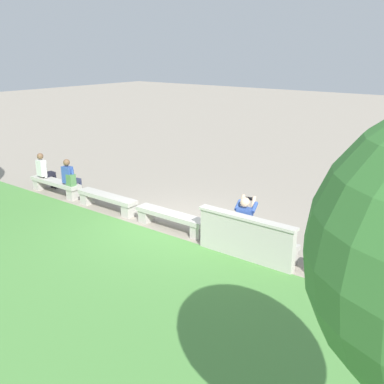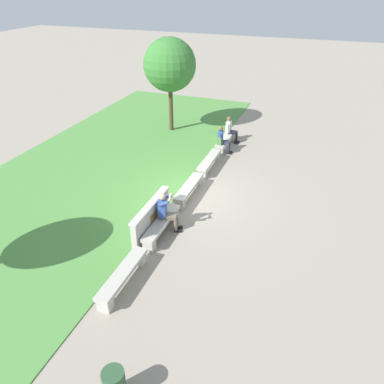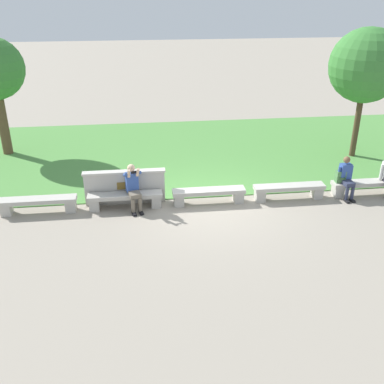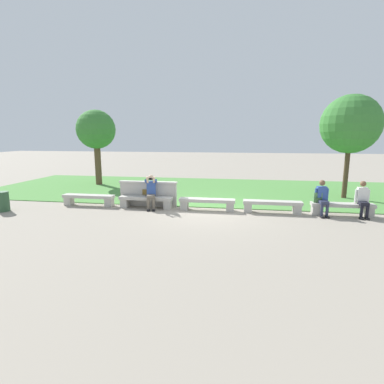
{
  "view_description": "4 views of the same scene",
  "coord_description": "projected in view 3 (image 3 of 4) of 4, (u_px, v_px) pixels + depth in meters",
  "views": [
    {
      "loc": [
        -7.01,
        8.18,
        4.44
      ],
      "look_at": [
        -0.29,
        -0.51,
        0.94
      ],
      "focal_mm": 42.0,
      "sensor_mm": 36.0,
      "label": 1
    },
    {
      "loc": [
        -11.03,
        -4.23,
        7.13
      ],
      "look_at": [
        -1.02,
        -0.51,
        0.84
      ],
      "focal_mm": 35.0,
      "sensor_mm": 36.0,
      "label": 2
    },
    {
      "loc": [
        -1.93,
        -11.65,
        5.95
      ],
      "look_at": [
        -0.58,
        -0.7,
        0.73
      ],
      "focal_mm": 42.0,
      "sensor_mm": 36.0,
      "label": 3
    },
    {
      "loc": [
        1.21,
        -11.06,
        2.81
      ],
      "look_at": [
        -0.53,
        -0.31,
        0.75
      ],
      "focal_mm": 28.0,
      "sensor_mm": 36.0,
      "label": 4
    }
  ],
  "objects": [
    {
      "name": "bench_mid",
      "position": [
        209.0,
        194.0,
        13.08
      ],
      "size": [
        2.12,
        0.4,
        0.45
      ],
      "color": "#B7B2A8",
      "rests_on": "ground"
    },
    {
      "name": "person_photographer",
      "position": [
        133.0,
        185.0,
        12.59
      ],
      "size": [
        0.53,
        0.78,
        1.32
      ],
      "color": "black",
      "rests_on": "ground"
    },
    {
      "name": "ground_plane",
      "position": [
        209.0,
        203.0,
        13.21
      ],
      "size": [
        80.0,
        80.0,
        0.0
      ],
      "primitive_type": "plane",
      "color": "gray"
    },
    {
      "name": "bench_near",
      "position": [
        125.0,
        198.0,
        12.81
      ],
      "size": [
        2.12,
        0.4,
        0.45
      ],
      "color": "#B7B2A8",
      "rests_on": "ground"
    },
    {
      "name": "bench_far",
      "position": [
        289.0,
        190.0,
        13.34
      ],
      "size": [
        2.12,
        0.4,
        0.45
      ],
      "color": "#B7B2A8",
      "rests_on": "ground"
    },
    {
      "name": "backrest_wall_with_plaque",
      "position": [
        125.0,
        187.0,
        13.03
      ],
      "size": [
        2.37,
        0.24,
        1.01
      ],
      "color": "#B7B2A8",
      "rests_on": "ground"
    },
    {
      "name": "bench_main",
      "position": [
        38.0,
        203.0,
        12.54
      ],
      "size": [
        2.12,
        0.4,
        0.45
      ],
      "color": "#B7B2A8",
      "rests_on": "ground"
    },
    {
      "name": "bench_end",
      "position": [
        366.0,
        185.0,
        13.61
      ],
      "size": [
        2.12,
        0.4,
        0.45
      ],
      "color": "#B7B2A8",
      "rests_on": "ground"
    },
    {
      "name": "backpack",
      "position": [
        340.0,
        177.0,
        13.41
      ],
      "size": [
        0.28,
        0.24,
        0.43
      ],
      "color": "#4C7F47",
      "rests_on": "bench_end"
    },
    {
      "name": "person_distant",
      "position": [
        346.0,
        176.0,
        13.32
      ],
      "size": [
        0.48,
        0.7,
        1.26
      ],
      "color": "black",
      "rests_on": "ground"
    },
    {
      "name": "tree_left_background",
      "position": [
        366.0,
        66.0,
        15.33
      ],
      "size": [
        2.54,
        2.54,
        4.57
      ],
      "color": "#4C3826",
      "rests_on": "ground"
    },
    {
      "name": "grass_strip",
      "position": [
        191.0,
        152.0,
        17.13
      ],
      "size": [
        23.79,
        8.0,
        0.03
      ],
      "primitive_type": "cube",
      "color": "#518E42",
      "rests_on": "ground"
    }
  ]
}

